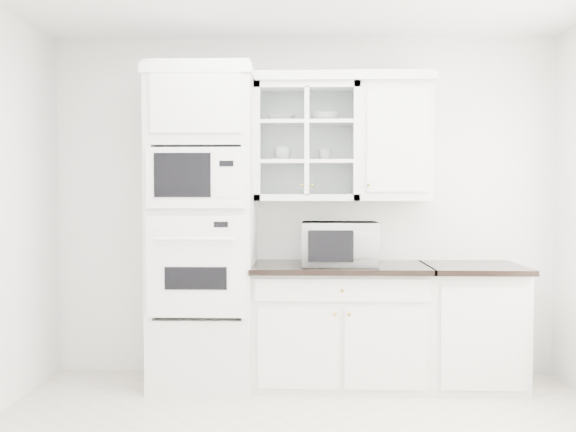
{
  "coord_description": "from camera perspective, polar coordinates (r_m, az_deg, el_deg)",
  "views": [
    {
      "loc": [
        0.03,
        -3.16,
        1.46
      ],
      "look_at": [
        -0.1,
        1.05,
        1.3
      ],
      "focal_mm": 38.0,
      "sensor_mm": 36.0,
      "label": 1
    }
  ],
  "objects": [
    {
      "name": "countertop_microwave",
      "position": [
        4.58,
        4.83,
        -2.57
      ],
      "size": [
        0.57,
        0.47,
        0.32
      ],
      "primitive_type": "imported",
      "rotation": [
        0.0,
        0.0,
        3.12
      ],
      "color": "white",
      "rests_on": "base_cabinet_run"
    },
    {
      "name": "upper_cabinet_glass",
      "position": [
        4.76,
        1.77,
        6.87
      ],
      "size": [
        0.8,
        0.33,
        0.9
      ],
      "color": "silver",
      "rests_on": "room_shell"
    },
    {
      "name": "room_shell",
      "position": [
        3.61,
        1.3,
        7.26
      ],
      "size": [
        4.0,
        3.5,
        2.7
      ],
      "color": "white",
      "rests_on": "ground"
    },
    {
      "name": "cup_b",
      "position": [
        4.77,
        3.45,
        5.73
      ],
      "size": [
        0.1,
        0.1,
        0.09
      ],
      "primitive_type": "imported",
      "rotation": [
        0.0,
        0.0,
        -0.01
      ],
      "color": "white",
      "rests_on": "upper_cabinet_glass"
    },
    {
      "name": "crown_molding",
      "position": [
        4.8,
        0.49,
        12.67
      ],
      "size": [
        2.14,
        0.38,
        0.07
      ],
      "primitive_type": "cube",
      "color": "white",
      "rests_on": "room_shell"
    },
    {
      "name": "base_cabinet_run",
      "position": [
        4.72,
        4.83,
        -10.03
      ],
      "size": [
        1.32,
        0.67,
        0.92
      ],
      "color": "silver",
      "rests_on": "ground"
    },
    {
      "name": "cup_a",
      "position": [
        4.76,
        -0.48,
        5.8
      ],
      "size": [
        0.15,
        0.15,
        0.1
      ],
      "primitive_type": "imported",
      "rotation": [
        0.0,
        0.0,
        -0.18
      ],
      "color": "white",
      "rests_on": "upper_cabinet_glass"
    },
    {
      "name": "bowl_a",
      "position": [
        4.8,
        -0.65,
        9.08
      ],
      "size": [
        0.24,
        0.24,
        0.06
      ],
      "primitive_type": "imported",
      "rotation": [
        0.0,
        0.0,
        -0.05
      ],
      "color": "white",
      "rests_on": "upper_cabinet_glass"
    },
    {
      "name": "extra_base_cabinet",
      "position": [
        4.88,
        16.81,
        -9.71
      ],
      "size": [
        0.72,
        0.67,
        0.92
      ],
      "color": "silver",
      "rests_on": "ground"
    },
    {
      "name": "oven_column",
      "position": [
        4.65,
        -7.89,
        -1.06
      ],
      "size": [
        0.76,
        0.68,
        2.4
      ],
      "color": "silver",
      "rests_on": "ground"
    },
    {
      "name": "upper_cabinet_solid",
      "position": [
        4.81,
        9.89,
        6.79
      ],
      "size": [
        0.55,
        0.33,
        0.9
      ],
      "primitive_type": "cube",
      "color": "silver",
      "rests_on": "room_shell"
    },
    {
      "name": "bowl_b",
      "position": [
        4.8,
        3.47,
        9.17
      ],
      "size": [
        0.27,
        0.27,
        0.07
      ],
      "primitive_type": "imported",
      "rotation": [
        0.0,
        0.0,
        0.28
      ],
      "color": "white",
      "rests_on": "upper_cabinet_glass"
    }
  ]
}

